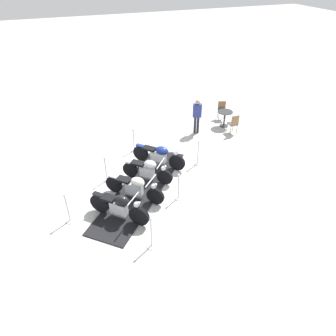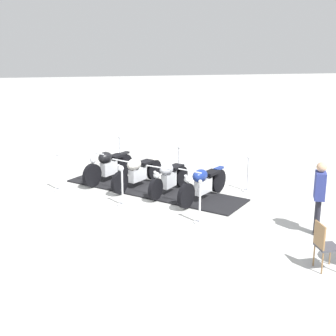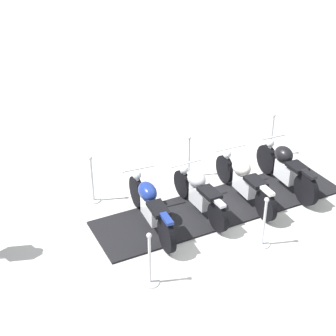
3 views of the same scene
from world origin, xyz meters
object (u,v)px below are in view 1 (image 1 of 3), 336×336
object	(u,v)px
cafe_table	(225,115)
cafe_chair_near_table	(222,109)
motorcycle_black	(119,206)
cafe_chair_across_table	(234,123)
motorcycle_navy	(159,155)
motorcycle_cream	(135,187)
stanchion_left_rear	(134,144)
stanchion_left_mid	(106,172)
stanchion_left_front	(68,212)
bystander_person	(197,113)
stanchion_right_rear	(198,156)
motorcycle_chrome	(148,170)
stanchion_right_front	(152,238)
stanchion_right_mid	(178,190)

from	to	relation	value
cafe_table	cafe_chair_near_table	bearing A→B (deg)	-109.45
motorcycle_black	cafe_chair_across_table	bearing A→B (deg)	75.50
motorcycle_navy	motorcycle_cream	bearing A→B (deg)	-85.91
stanchion_left_rear	stanchion_left_mid	world-z (taller)	stanchion_left_mid
stanchion_left_front	cafe_table	size ratio (longest dim) A/B	1.43
cafe_chair_near_table	cafe_chair_across_table	xyz separation A→B (m)	(0.27, 1.60, -0.00)
bystander_person	motorcycle_navy	bearing A→B (deg)	-29.82
stanchion_left_mid	cafe_table	size ratio (longest dim) A/B	1.36
motorcycle_cream	motorcycle_navy	world-z (taller)	motorcycle_navy
stanchion_left_mid	cafe_chair_across_table	xyz separation A→B (m)	(-6.40, -1.58, 0.18)
stanchion_left_front	stanchion_right_rear	world-z (taller)	stanchion_left_front
cafe_chair_near_table	motorcycle_chrome	bearing A→B (deg)	-34.70
stanchion_left_rear	cafe_chair_across_table	xyz separation A→B (m)	(-4.84, 0.15, 0.20)
stanchion_left_mid	stanchion_left_rear	bearing A→B (deg)	-132.13
motorcycle_black	stanchion_left_mid	xyz separation A→B (m)	(-0.01, -2.21, -0.16)
motorcycle_black	stanchion_left_rear	size ratio (longest dim) A/B	1.53
stanchion_right_front	stanchion_right_mid	distance (m)	2.33
stanchion_right_front	cafe_chair_across_table	distance (m)	7.84
motorcycle_black	stanchion_left_mid	bearing A→B (deg)	134.69
motorcycle_cream	stanchion_left_mid	distance (m)	1.59
stanchion_left_front	stanchion_right_rear	bearing A→B (deg)	-163.84
stanchion_right_mid	stanchion_right_rear	distance (m)	2.33
stanchion_right_mid	cafe_chair_near_table	size ratio (longest dim) A/B	1.13
motorcycle_navy	stanchion_left_mid	distance (m)	2.21
cafe_chair_near_table	cafe_chair_across_table	bearing A→B (deg)	9.90
stanchion_right_front	bystander_person	distance (m)	7.29
bystander_person	motorcycle_cream	bearing A→B (deg)	-25.86
stanchion_right_front	stanchion_left_rear	bearing A→B (deg)	-100.42
motorcycle_chrome	stanchion_right_rear	world-z (taller)	stanchion_right_rear
motorcycle_cream	stanchion_right_rear	bearing A→B (deg)	66.49
stanchion_left_rear	cafe_table	size ratio (longest dim) A/B	1.35
motorcycle_chrome	stanchion_left_mid	xyz separation A→B (m)	(1.46, -0.58, -0.15)
stanchion_left_mid	cafe_chair_across_table	world-z (taller)	stanchion_left_mid
motorcycle_black	stanchion_left_front	distance (m)	1.63
stanchion_left_rear	stanchion_left_mid	distance (m)	2.33
cafe_chair_across_table	motorcycle_chrome	bearing A→B (deg)	113.39
motorcycle_chrome	stanchion_right_front	world-z (taller)	stanchion_right_front
cafe_table	stanchion_left_front	bearing A→B (deg)	27.45
motorcycle_black	stanchion_left_front	bearing A→B (deg)	-152.18
motorcycle_cream	motorcycle_navy	size ratio (longest dim) A/B	0.98
stanchion_left_rear	cafe_table	xyz separation A→B (m)	(-4.83, -0.68, 0.24)
cafe_chair_near_table	stanchion_left_rear	bearing A→B (deg)	-54.67
stanchion_right_mid	cafe_table	distance (m)	6.09
cafe_table	bystander_person	world-z (taller)	bystander_person
motorcycle_cream	cafe_table	size ratio (longest dim) A/B	2.17
stanchion_left_mid	cafe_chair_near_table	size ratio (longest dim) A/B	1.14
stanchion_left_rear	stanchion_left_front	distance (m)	4.66
stanchion_left_front	bystander_person	size ratio (longest dim) A/B	0.66
motorcycle_chrome	motorcycle_navy	bearing A→B (deg)	88.65
stanchion_right_mid	stanchion_right_rear	xyz separation A→B (m)	(-1.56, -1.73, 0.04)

